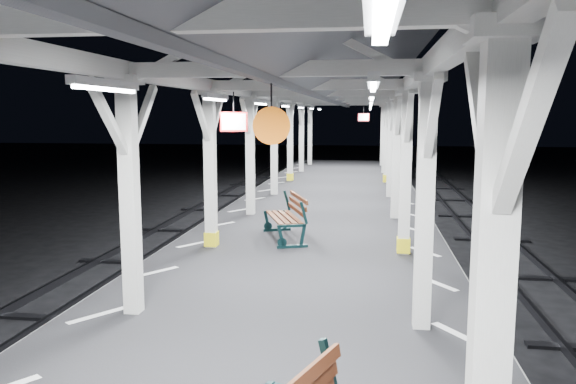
# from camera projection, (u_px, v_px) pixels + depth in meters

# --- Properties ---
(ground) EXTENTS (120.00, 120.00, 0.00)m
(ground) POSITION_uv_depth(u_px,v_px,m) (292.00, 333.00, 9.82)
(ground) COLOR black
(ground) RESTS_ON ground
(platform) EXTENTS (6.00, 50.00, 1.00)m
(platform) POSITION_uv_depth(u_px,v_px,m) (292.00, 306.00, 9.75)
(platform) COLOR black
(platform) RESTS_ON ground
(hazard_stripes_left) EXTENTS (1.00, 48.00, 0.01)m
(hazard_stripes_left) POSITION_uv_depth(u_px,v_px,m) (156.00, 272.00, 10.03)
(hazard_stripes_left) COLOR silver
(hazard_stripes_left) RESTS_ON platform
(hazard_stripes_right) EXTENTS (1.00, 48.00, 0.01)m
(hazard_stripes_right) POSITION_uv_depth(u_px,v_px,m) (438.00, 284.00, 9.33)
(hazard_stripes_right) COLOR silver
(hazard_stripes_right) RESTS_ON platform
(track_left) EXTENTS (2.20, 60.00, 0.16)m
(track_left) POSITION_uv_depth(u_px,v_px,m) (28.00, 314.00, 10.51)
(track_left) COLOR #2D2D33
(track_left) RESTS_ON ground
(canopy) EXTENTS (5.40, 49.00, 4.65)m
(canopy) POSITION_uv_depth(u_px,v_px,m) (292.00, 67.00, 9.17)
(canopy) COLOR silver
(canopy) RESTS_ON platform
(bench_mid) EXTENTS (1.25, 1.96, 1.00)m
(bench_mid) POSITION_uv_depth(u_px,v_px,m) (289.00, 216.00, 12.64)
(bench_mid) COLOR black
(bench_mid) RESTS_ON platform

